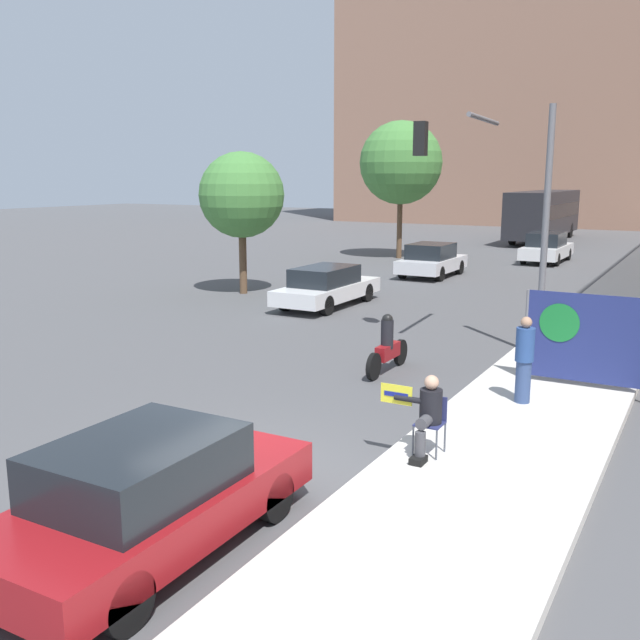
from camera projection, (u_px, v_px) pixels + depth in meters
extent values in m
plane|color=#4F4F51|center=(248.00, 477.00, 10.40)|extent=(160.00, 160.00, 0.00)
cube|color=beige|center=(611.00, 317.00, 21.76)|extent=(3.01, 90.00, 0.18)
cube|color=#936B56|center=(640.00, 13.00, 59.98)|extent=(52.00, 12.00, 35.65)
cylinder|color=#474C56|center=(413.00, 441.00, 10.71)|extent=(0.03, 0.03, 0.47)
cylinder|color=#474C56|center=(436.00, 445.00, 10.53)|extent=(0.03, 0.03, 0.47)
cylinder|color=#474C56|center=(422.00, 433.00, 11.02)|extent=(0.03, 0.03, 0.47)
cylinder|color=#474C56|center=(445.00, 437.00, 10.85)|extent=(0.03, 0.03, 0.47)
cube|color=navy|center=(430.00, 424.00, 10.73)|extent=(0.40, 0.40, 0.02)
cube|color=navy|center=(434.00, 408.00, 10.85)|extent=(0.40, 0.02, 0.38)
cylinder|color=#424247|center=(426.00, 421.00, 10.57)|extent=(0.18, 0.42, 0.18)
cylinder|color=#424247|center=(420.00, 447.00, 10.46)|extent=(0.16, 0.16, 0.47)
cube|color=black|center=(418.00, 460.00, 10.44)|extent=(0.20, 0.28, 0.10)
cylinder|color=black|center=(431.00, 406.00, 10.70)|extent=(0.34, 0.34, 0.52)
sphere|color=tan|center=(432.00, 382.00, 10.63)|extent=(0.22, 0.22, 0.22)
cylinder|color=black|center=(409.00, 399.00, 10.77)|extent=(0.45, 0.09, 0.09)
cube|color=yellow|center=(396.00, 394.00, 10.86)|extent=(0.51, 0.02, 0.30)
cube|color=navy|center=(396.00, 395.00, 10.85)|extent=(0.39, 0.01, 0.07)
cylinder|color=#334775|center=(523.00, 382.00, 13.22)|extent=(0.28, 0.28, 0.79)
cylinder|color=navy|center=(525.00, 344.00, 13.08)|extent=(0.34, 0.34, 0.63)
sphere|color=tan|center=(526.00, 322.00, 13.00)|extent=(0.21, 0.21, 0.21)
cylinder|color=black|center=(551.00, 350.00, 15.55)|extent=(0.28, 0.28, 0.83)
cylinder|color=#236642|center=(553.00, 317.00, 15.40)|extent=(0.34, 0.34, 0.66)
sphere|color=tan|center=(555.00, 297.00, 15.31)|extent=(0.22, 0.22, 0.22)
cylinder|color=slate|center=(526.00, 335.00, 14.66)|extent=(0.06, 0.06, 1.88)
cube|color=navy|center=(585.00, 338.00, 14.09)|extent=(2.33, 0.02, 1.78)
cylinder|color=#197A33|center=(559.00, 323.00, 14.26)|extent=(0.78, 0.01, 0.78)
cylinder|color=slate|center=(545.00, 230.00, 16.94)|extent=(0.16, 0.16, 5.78)
cylinder|color=slate|center=(484.00, 119.00, 17.07)|extent=(0.35, 3.14, 0.11)
cube|color=black|center=(421.00, 139.00, 17.80)|extent=(0.32, 0.32, 0.84)
sphere|color=green|center=(420.00, 150.00, 17.86)|extent=(0.18, 0.18, 0.18)
cube|color=maroon|center=(152.00, 507.00, 8.28)|extent=(1.87, 4.22, 0.52)
cube|color=black|center=(140.00, 466.00, 8.02)|extent=(1.61, 2.20, 0.63)
cylinder|color=black|center=(173.00, 471.00, 9.83)|extent=(0.22, 0.64, 0.64)
cylinder|color=black|center=(273.00, 496.00, 9.04)|extent=(0.22, 0.64, 0.64)
cylinder|color=black|center=(10.00, 557.00, 7.60)|extent=(0.22, 0.64, 0.64)
cylinder|color=black|center=(124.00, 602.00, 6.81)|extent=(0.22, 0.64, 0.64)
cube|color=white|center=(328.00, 291.00, 24.08)|extent=(1.75, 4.74, 0.49)
cube|color=black|center=(325.00, 276.00, 23.81)|extent=(1.51, 2.46, 0.60)
cylinder|color=black|center=(328.00, 289.00, 25.74)|extent=(0.22, 0.64, 0.64)
cylinder|color=black|center=(367.00, 292.00, 25.01)|extent=(0.22, 0.64, 0.64)
cylinder|color=black|center=(285.00, 301.00, 23.23)|extent=(0.22, 0.64, 0.64)
cylinder|color=black|center=(326.00, 305.00, 22.50)|extent=(0.22, 0.64, 0.64)
cube|color=silver|center=(432.00, 264.00, 31.26)|extent=(1.90, 4.12, 0.55)
cube|color=black|center=(431.00, 251.00, 31.00)|extent=(1.63, 2.14, 0.64)
cylinder|color=black|center=(424.00, 265.00, 32.80)|extent=(0.22, 0.64, 0.64)
cylinder|color=black|center=(459.00, 267.00, 32.00)|extent=(0.22, 0.64, 0.64)
cylinder|color=black|center=(403.00, 271.00, 30.62)|extent=(0.22, 0.64, 0.64)
cylinder|color=black|center=(440.00, 274.00, 29.81)|extent=(0.22, 0.64, 0.64)
cube|color=white|center=(547.00, 251.00, 36.46)|extent=(1.82, 4.71, 0.59)
cube|color=black|center=(547.00, 239.00, 36.18)|extent=(1.57, 2.45, 0.68)
cylinder|color=black|center=(537.00, 253.00, 38.14)|extent=(0.22, 0.64, 0.64)
cylinder|color=black|center=(568.00, 254.00, 37.38)|extent=(0.22, 0.64, 0.64)
cylinder|color=black|center=(524.00, 258.00, 35.65)|extent=(0.22, 0.64, 0.64)
cylinder|color=black|center=(557.00, 260.00, 34.88)|extent=(0.22, 0.64, 0.64)
cube|color=#232328|center=(544.00, 213.00, 48.23)|extent=(2.45, 12.25, 2.92)
cube|color=black|center=(544.00, 210.00, 48.20)|extent=(2.47, 11.64, 0.94)
cylinder|color=black|center=(539.00, 229.00, 52.27)|extent=(0.30, 1.04, 1.04)
cylinder|color=black|center=(570.00, 230.00, 51.24)|extent=(0.30, 1.04, 1.04)
cylinder|color=black|center=(513.00, 237.00, 45.77)|extent=(0.30, 1.04, 1.04)
cylinder|color=black|center=(547.00, 238.00, 44.74)|extent=(0.30, 1.04, 1.04)
cube|color=maroon|center=(388.00, 351.00, 15.91)|extent=(0.24, 0.89, 0.32)
cylinder|color=black|center=(387.00, 334.00, 15.78)|extent=(0.28, 0.28, 0.64)
sphere|color=black|center=(387.00, 319.00, 15.72)|extent=(0.24, 0.24, 0.24)
cylinder|color=black|center=(400.00, 352.00, 16.57)|extent=(0.10, 0.60, 0.60)
cylinder|color=black|center=(374.00, 367.00, 15.31)|extent=(0.10, 0.60, 0.60)
cylinder|color=brown|center=(243.00, 260.00, 26.56)|extent=(0.28, 0.28, 2.56)
sphere|color=#47843D|center=(242.00, 195.00, 26.09)|extent=(3.14, 3.14, 3.14)
cylinder|color=brown|center=(400.00, 225.00, 38.09)|extent=(0.28, 0.28, 3.51)
sphere|color=#47843D|center=(401.00, 163.00, 37.44)|extent=(4.35, 4.35, 4.35)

